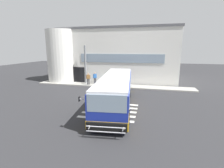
% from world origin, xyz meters
% --- Properties ---
extents(ground_plane, '(80.00, 90.00, 0.02)m').
position_xyz_m(ground_plane, '(0.00, 0.00, -0.01)').
color(ground_plane, '#2B2B2D').
rests_on(ground_plane, ground).
extents(bay_paint_stripes, '(4.40, 3.96, 0.01)m').
position_xyz_m(bay_paint_stripes, '(2.00, -4.20, 0.00)').
color(bay_paint_stripes, silver).
rests_on(bay_paint_stripes, ground).
extents(terminal_building, '(19.65, 13.80, 8.21)m').
position_xyz_m(terminal_building, '(-0.67, 11.55, 4.10)').
color(terminal_building, silver).
rests_on(terminal_building, ground).
extents(boarding_curb, '(21.85, 2.00, 0.15)m').
position_xyz_m(boarding_curb, '(0.00, 4.80, 0.07)').
color(boarding_curb, '#9E9B93').
rests_on(boarding_curb, ground).
extents(entry_support_column, '(0.28, 0.28, 5.44)m').
position_xyz_m(entry_support_column, '(-4.09, 5.40, 2.87)').
color(entry_support_column, slate).
rests_on(entry_support_column, boarding_curb).
extents(bus_main_foreground, '(3.83, 12.15, 2.70)m').
position_xyz_m(bus_main_foreground, '(2.15, -2.62, 1.34)').
color(bus_main_foreground, navy).
rests_on(bus_main_foreground, ground).
extents(passenger_near_column, '(0.56, 0.46, 1.68)m').
position_xyz_m(passenger_near_column, '(-3.30, 4.35, 1.11)').
color(passenger_near_column, '#2D2D33').
rests_on(passenger_near_column, boarding_curb).
extents(passenger_by_doorway, '(0.45, 0.44, 1.68)m').
position_xyz_m(passenger_by_doorway, '(-2.57, 5.11, 1.08)').
color(passenger_by_doorway, '#2D2D33').
rests_on(passenger_by_doorway, boarding_curb).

